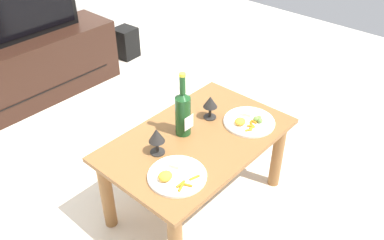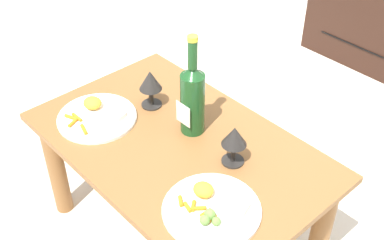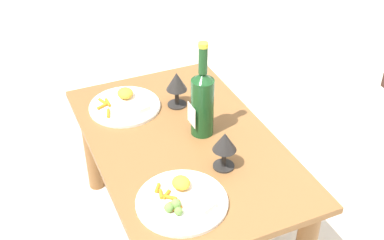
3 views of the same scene
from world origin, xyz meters
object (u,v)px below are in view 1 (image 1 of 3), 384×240
object	(u,v)px
wine_bottle	(183,111)
goblet_left	(157,137)
tv_stand	(36,68)
tv_screen	(21,8)
dinner_plate_right	(249,121)
goblet_right	(210,103)
floor_speaker	(126,43)
dining_table	(197,152)
dinner_plate_left	(176,175)

from	to	relation	value
wine_bottle	goblet_left	distance (m)	0.21
tv_stand	tv_screen	bearing A→B (deg)	-90.00
wine_bottle	dinner_plate_right	distance (m)	0.40
goblet_right	dinner_plate_right	distance (m)	0.24
tv_stand	floor_speaker	bearing A→B (deg)	1.27
dining_table	wine_bottle	size ratio (longest dim) A/B	2.79
dining_table	wine_bottle	xyz separation A→B (m)	(-0.02, 0.08, 0.24)
tv_screen	wine_bottle	xyz separation A→B (m)	(-0.07, -1.71, -0.13)
tv_screen	floor_speaker	world-z (taller)	tv_screen
dinner_plate_right	wine_bottle	bearing A→B (deg)	145.98
tv_screen	dining_table	bearing A→B (deg)	-91.50
floor_speaker	goblet_right	xyz separation A→B (m)	(-0.83, -1.75, 0.45)
dining_table	floor_speaker	bearing A→B (deg)	60.77
tv_stand	wine_bottle	xyz separation A→B (m)	(-0.07, -1.71, 0.38)
dining_table	tv_stand	bearing A→B (deg)	88.50
dinner_plate_left	dinner_plate_right	distance (m)	0.59
tv_screen	goblet_left	distance (m)	1.76
floor_speaker	wine_bottle	xyz separation A→B (m)	(-1.04, -1.74, 0.49)
dining_table	goblet_left	xyz separation A→B (m)	(-0.23, 0.07, 0.20)
tv_screen	goblet_left	size ratio (longest dim) A/B	6.19
dinner_plate_left	dinner_plate_right	world-z (taller)	dinner_plate_left
floor_speaker	goblet_left	xyz separation A→B (m)	(-1.25, -1.75, 0.45)
wine_bottle	tv_screen	bearing A→B (deg)	87.72
goblet_left	dinner_plate_right	xyz separation A→B (m)	(0.52, -0.20, -0.09)
tv_stand	wine_bottle	bearing A→B (deg)	-92.27
tv_stand	wine_bottle	distance (m)	1.76
tv_screen	goblet_right	world-z (taller)	tv_screen
dining_table	goblet_right	bearing A→B (deg)	20.13
wine_bottle	floor_speaker	bearing A→B (deg)	59.09
wine_bottle	tv_stand	bearing A→B (deg)	87.73
goblet_left	dinner_plate_right	bearing A→B (deg)	-20.68
dining_table	wine_bottle	distance (m)	0.26
wine_bottle	dinner_plate_left	distance (m)	0.37
tv_stand	floor_speaker	size ratio (longest dim) A/B	4.58
dinner_plate_left	dinner_plate_right	bearing A→B (deg)	-0.15
tv_stand	tv_screen	xyz separation A→B (m)	(0.00, -0.00, 0.51)
goblet_left	dinner_plate_right	world-z (taller)	goblet_left
dining_table	tv_screen	distance (m)	1.83
goblet_right	goblet_left	bearing A→B (deg)	-180.00
dining_table	tv_stand	world-z (taller)	tv_stand
wine_bottle	goblet_left	bearing A→B (deg)	-176.03
tv_screen	wine_bottle	distance (m)	1.72
tv_screen	dinner_plate_left	bearing A→B (deg)	-100.21
dinner_plate_left	tv_stand	bearing A→B (deg)	79.81
floor_speaker	goblet_left	bearing A→B (deg)	-129.56
tv_stand	tv_screen	world-z (taller)	tv_screen
floor_speaker	dinner_plate_left	size ratio (longest dim) A/B	1.05
dinner_plate_right	goblet_right	bearing A→B (deg)	117.98
dining_table	goblet_left	distance (m)	0.32
tv_stand	floor_speaker	distance (m)	0.98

